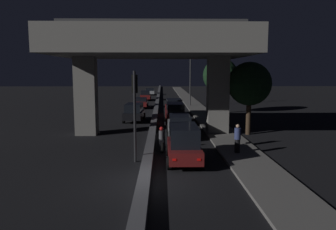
{
  "coord_description": "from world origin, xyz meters",
  "views": [
    {
      "loc": [
        0.77,
        -13.7,
        4.74
      ],
      "look_at": [
        1.29,
        15.53,
        0.94
      ],
      "focal_mm": 35.0,
      "sensor_mm": 36.0,
      "label": 1
    }
  ],
  "objects": [
    {
      "name": "ground_plane",
      "position": [
        0.0,
        0.0,
        0.0
      ],
      "size": [
        200.0,
        200.0,
        0.0
      ],
      "primitive_type": "plane",
      "color": "black"
    },
    {
      "name": "median_divider",
      "position": [
        0.0,
        35.0,
        0.18
      ],
      "size": [
        0.54,
        126.0,
        0.36
      ],
      "primitive_type": "cube",
      "color": "#4C4C51",
      "rests_on": "ground_plane"
    },
    {
      "name": "sidewalk_right",
      "position": [
        5.36,
        28.0,
        0.07
      ],
      "size": [
        2.45,
        126.0,
        0.15
      ],
      "primitive_type": "cube",
      "color": "#5B5956",
      "rests_on": "ground_plane"
    },
    {
      "name": "elevated_overpass",
      "position": [
        0.0,
        11.23,
        6.55
      ],
      "size": [
        14.28,
        9.93,
        8.66
      ],
      "color": "slate",
      "rests_on": "ground_plane"
    },
    {
      "name": "traffic_light_left_of_median",
      "position": [
        -0.67,
        3.41,
        3.29
      ],
      "size": [
        0.3,
        0.49,
        4.83
      ],
      "color": "black",
      "rests_on": "ground_plane"
    },
    {
      "name": "street_lamp",
      "position": [
        4.38,
        32.13,
        5.1
      ],
      "size": [
        2.45,
        0.32,
        8.67
      ],
      "color": "#2D2D30",
      "rests_on": "ground_plane"
    },
    {
      "name": "car_dark_red_lead",
      "position": [
        1.9,
        3.31,
        1.02
      ],
      "size": [
        1.83,
        4.17,
        1.94
      ],
      "rotation": [
        0.0,
        0.0,
        1.58
      ],
      "color": "#591414",
      "rests_on": "ground_plane"
    },
    {
      "name": "car_silver_second",
      "position": [
        2.07,
        10.39,
        0.84
      ],
      "size": [
        1.89,
        4.48,
        1.59
      ],
      "rotation": [
        0.0,
        0.0,
        1.57
      ],
      "color": "gray",
      "rests_on": "ground_plane"
    },
    {
      "name": "car_dark_red_third",
      "position": [
        1.98,
        16.54,
        1.02
      ],
      "size": [
        1.96,
        4.36,
        1.92
      ],
      "rotation": [
        0.0,
        0.0,
        1.59
      ],
      "color": "#591414",
      "rests_on": "ground_plane"
    },
    {
      "name": "car_dark_red_fourth",
      "position": [
        2.1,
        22.73,
        0.94
      ],
      "size": [
        2.09,
        4.13,
        1.79
      ],
      "rotation": [
        0.0,
        0.0,
        1.6
      ],
      "color": "#591414",
      "rests_on": "ground_plane"
    },
    {
      "name": "car_black_lead_oncoming",
      "position": [
        -1.97,
        18.01,
        0.93
      ],
      "size": [
        2.02,
        4.28,
        1.75
      ],
      "rotation": [
        0.0,
        0.0,
        -1.62
      ],
      "color": "black",
      "rests_on": "ground_plane"
    },
    {
      "name": "car_dark_red_second_oncoming",
      "position": [
        -2.11,
        30.33,
        0.73
      ],
      "size": [
        1.9,
        4.47,
        1.35
      ],
      "rotation": [
        0.0,
        0.0,
        -1.57
      ],
      "color": "#591414",
      "rests_on": "ground_plane"
    },
    {
      "name": "car_dark_red_third_oncoming",
      "position": [
        -2.09,
        42.16,
        0.86
      ],
      "size": [
        1.87,
        4.02,
        1.63
      ],
      "rotation": [
        0.0,
        0.0,
        -1.55
      ],
      "color": "#591414",
      "rests_on": "ground_plane"
    },
    {
      "name": "car_silver_fourth_oncoming",
      "position": [
        -1.88,
        56.12,
        0.71
      ],
      "size": [
        2.16,
        4.08,
        1.37
      ],
      "rotation": [
        0.0,
        0.0,
        -1.54
      ],
      "color": "gray",
      "rests_on": "ground_plane"
    },
    {
      "name": "motorcycle_black_filtering_near",
      "position": [
        0.72,
        5.96,
        0.62
      ],
      "size": [
        0.33,
        1.92,
        1.46
      ],
      "rotation": [
        0.0,
        0.0,
        1.62
      ],
      "color": "black",
      "rests_on": "ground_plane"
    },
    {
      "name": "pedestrian_on_sidewalk",
      "position": [
        5.09,
        4.67,
        0.97
      ],
      "size": [
        0.37,
        0.37,
        1.66
      ],
      "color": "black",
      "rests_on": "sidewalk_right"
    },
    {
      "name": "roadside_tree_kerbside_near",
      "position": [
        7.38,
        11.0,
        3.87
      ],
      "size": [
        3.3,
        3.3,
        5.55
      ],
      "color": "#38281C",
      "rests_on": "ground_plane"
    },
    {
      "name": "roadside_tree_kerbside_mid",
      "position": [
        7.53,
        24.39,
        4.37
      ],
      "size": [
        4.07,
        4.07,
        6.42
      ],
      "color": "#2D2116",
      "rests_on": "ground_plane"
    }
  ]
}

